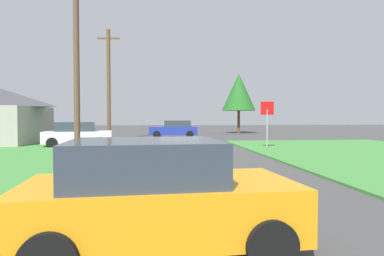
{
  "coord_description": "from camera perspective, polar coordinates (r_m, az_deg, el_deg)",
  "views": [
    {
      "loc": [
        -1.35,
        -20.59,
        1.96
      ],
      "look_at": [
        1.03,
        3.39,
        1.17
      ],
      "focal_mm": 32.05,
      "sensor_mm": 36.0,
      "label": 1
    }
  ],
  "objects": [
    {
      "name": "oak_tree_left",
      "position": [
        40.96,
        7.79,
        5.93
      ],
      "size": [
        3.97,
        3.97,
        7.06
      ],
      "color": "brown",
      "rests_on": "ground"
    },
    {
      "name": "utility_pole_near",
      "position": [
        16.84,
        -18.68,
        10.81
      ],
      "size": [
        1.76,
        0.62,
        8.91
      ],
      "color": "brown",
      "rests_on": "ground"
    },
    {
      "name": "car_behind_on_main_road",
      "position": [
        5.1,
        -6.03,
        -11.19
      ],
      "size": [
        4.0,
        2.34,
        1.62
      ],
      "rotation": [
        0.0,
        0.0,
        0.07
      ],
      "color": "orange",
      "rests_on": "ground"
    },
    {
      "name": "car_approaching_junction",
      "position": [
        32.26,
        -2.92,
        -0.17
      ],
      "size": [
        4.57,
        2.38,
        1.62
      ],
      "rotation": [
        0.0,
        0.0,
        3.08
      ],
      "color": "navy",
      "rests_on": "ground"
    },
    {
      "name": "ground_plane",
      "position": [
        20.72,
        -1.92,
        -3.55
      ],
      "size": [
        120.0,
        120.0,
        0.0
      ],
      "primitive_type": "plane",
      "color": "#3F3F3F"
    },
    {
      "name": "stop_sign",
      "position": [
        21.0,
        12.41,
        2.06
      ],
      "size": [
        0.8,
        0.08,
        2.87
      ],
      "rotation": [
        0.0,
        0.0,
        3.08
      ],
      "color": "#9EA0A8",
      "rests_on": "ground"
    },
    {
      "name": "parked_car_near_building",
      "position": [
        23.5,
        -18.52,
        -1.04
      ],
      "size": [
        4.44,
        2.4,
        1.62
      ],
      "rotation": [
        0.0,
        0.0,
        0.1
      ],
      "color": "silver",
      "rests_on": "ground"
    },
    {
      "name": "grass_verge_right",
      "position": [
        20.12,
        28.36,
        -3.82
      ],
      "size": [
        12.0,
        20.0,
        0.08
      ],
      "primitive_type": "cube",
      "color": "#3C7E36",
      "rests_on": "ground"
    },
    {
      "name": "utility_pole_mid",
      "position": [
        29.05,
        -13.7,
        7.15
      ],
      "size": [
        1.8,
        0.31,
        9.09
      ],
      "color": "brown",
      "rests_on": "ground"
    },
    {
      "name": "lane_stripe_center",
      "position": [
        12.81,
        0.44,
        -6.89
      ],
      "size": [
        0.2,
        14.0,
        0.01
      ],
      "primitive_type": "cube",
      "color": "yellow",
      "rests_on": "ground"
    }
  ]
}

